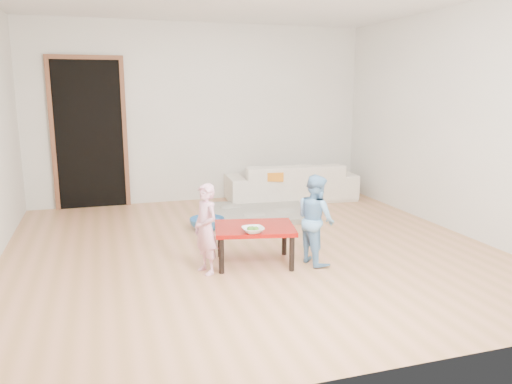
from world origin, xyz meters
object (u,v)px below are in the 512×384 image
child_pink (206,229)px  basin (207,223)px  red_table (255,245)px  bowl (253,230)px  sofa (291,182)px  child_blue (316,219)px

child_pink → basin: size_ratio=1.98×
red_table → bowl: (-0.08, -0.20, 0.21)m
sofa → bowl: size_ratio=9.62×
child_pink → sofa: bearing=125.7°
child_blue → basin: (-0.76, 1.48, -0.37)m
child_pink → basin: 1.51m
child_pink → child_blue: child_blue is taller
bowl → child_blue: child_blue is taller
bowl → child_pink: 0.43m
red_table → basin: bearing=98.0°
sofa → red_table: (-1.36, -2.52, -0.09)m
child_blue → basin: 1.70m
red_table → child_pink: 0.55m
sofa → basin: (-1.54, -1.19, -0.22)m
child_pink → child_blue: (1.06, -0.05, 0.02)m
bowl → child_blue: (0.65, 0.06, 0.03)m
sofa → child_pink: child_pink is taller
sofa → red_table: sofa is taller
red_table → child_blue: (0.57, -0.15, 0.25)m
red_table → child_blue: child_blue is taller
red_table → child_pink: size_ratio=0.90×
child_pink → bowl: bearing=57.3°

